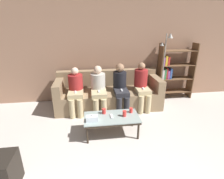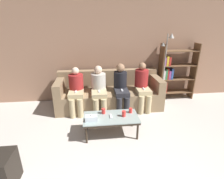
{
  "view_description": "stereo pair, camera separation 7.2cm",
  "coord_description": "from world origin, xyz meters",
  "px_view_note": "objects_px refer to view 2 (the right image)",
  "views": [
    {
      "loc": [
        -0.47,
        -1.02,
        2.06
      ],
      "look_at": [
        0.0,
        2.46,
        0.7
      ],
      "focal_mm": 28.0,
      "sensor_mm": 36.0,
      "label": 1
    },
    {
      "loc": [
        -0.4,
        -1.03,
        2.06
      ],
      "look_at": [
        0.0,
        2.46,
        0.7
      ],
      "focal_mm": 28.0,
      "sensor_mm": 36.0,
      "label": 2
    }
  ],
  "objects_px": {
    "seated_person_right_end": "(142,85)",
    "seated_person_mid_right": "(121,86)",
    "cup_near_left": "(124,114)",
    "seated_person_left_end": "(76,89)",
    "coffee_table": "(111,119)",
    "cup_near_right": "(103,111)",
    "bookshelf": "(173,73)",
    "tissue_box": "(91,118)",
    "seated_person_mid_left": "(99,87)",
    "standing_lamp": "(166,61)",
    "game_remote": "(111,116)",
    "couch": "(109,94)",
    "cup_far_center": "(131,110)"
  },
  "relations": [
    {
      "from": "coffee_table",
      "to": "game_remote",
      "type": "relative_size",
      "value": 6.95
    },
    {
      "from": "standing_lamp",
      "to": "seated_person_right_end",
      "type": "distance_m",
      "value": 0.93
    },
    {
      "from": "seated_person_left_end",
      "to": "cup_far_center",
      "type": "bearing_deg",
      "value": -39.88
    },
    {
      "from": "couch",
      "to": "seated_person_mid_right",
      "type": "xyz_separation_m",
      "value": [
        0.27,
        -0.23,
        0.29
      ]
    },
    {
      "from": "cup_far_center",
      "to": "coffee_table",
      "type": "bearing_deg",
      "value": -164.2
    },
    {
      "from": "game_remote",
      "to": "seated_person_left_end",
      "type": "height_order",
      "value": "seated_person_left_end"
    },
    {
      "from": "coffee_table",
      "to": "tissue_box",
      "type": "distance_m",
      "value": 0.4
    },
    {
      "from": "game_remote",
      "to": "seated_person_mid_left",
      "type": "height_order",
      "value": "seated_person_mid_left"
    },
    {
      "from": "game_remote",
      "to": "bookshelf",
      "type": "xyz_separation_m",
      "value": [
        1.9,
        1.57,
        0.36
      ]
    },
    {
      "from": "tissue_box",
      "to": "cup_near_left",
      "type": "bearing_deg",
      "value": 7.95
    },
    {
      "from": "game_remote",
      "to": "standing_lamp",
      "type": "relative_size",
      "value": 0.08
    },
    {
      "from": "bookshelf",
      "to": "standing_lamp",
      "type": "height_order",
      "value": "standing_lamp"
    },
    {
      "from": "seated_person_mid_left",
      "to": "cup_near_left",
      "type": "bearing_deg",
      "value": -68.18
    },
    {
      "from": "couch",
      "to": "bookshelf",
      "type": "relative_size",
      "value": 1.68
    },
    {
      "from": "seated_person_left_end",
      "to": "seated_person_mid_right",
      "type": "xyz_separation_m",
      "value": [
        1.07,
        -0.01,
        0.02
      ]
    },
    {
      "from": "standing_lamp",
      "to": "cup_near_left",
      "type": "bearing_deg",
      "value": -133.04
    },
    {
      "from": "tissue_box",
      "to": "seated_person_left_end",
      "type": "distance_m",
      "value": 1.21
    },
    {
      "from": "couch",
      "to": "coffee_table",
      "type": "xyz_separation_m",
      "value": [
        -0.09,
        -1.26,
        0.02
      ]
    },
    {
      "from": "cup_near_left",
      "to": "coffee_table",
      "type": "bearing_deg",
      "value": 176.43
    },
    {
      "from": "cup_near_right",
      "to": "bookshelf",
      "type": "relative_size",
      "value": 0.07
    },
    {
      "from": "tissue_box",
      "to": "bookshelf",
      "type": "distance_m",
      "value": 2.83
    },
    {
      "from": "cup_near_left",
      "to": "seated_person_right_end",
      "type": "relative_size",
      "value": 0.1
    },
    {
      "from": "coffee_table",
      "to": "seated_person_right_end",
      "type": "relative_size",
      "value": 0.9
    },
    {
      "from": "standing_lamp",
      "to": "bookshelf",
      "type": "bearing_deg",
      "value": 24.64
    },
    {
      "from": "couch",
      "to": "coffee_table",
      "type": "bearing_deg",
      "value": -94.03
    },
    {
      "from": "cup_near_left",
      "to": "tissue_box",
      "type": "height_order",
      "value": "tissue_box"
    },
    {
      "from": "cup_near_right",
      "to": "couch",
      "type": "bearing_deg",
      "value": 78.84
    },
    {
      "from": "cup_near_left",
      "to": "seated_person_left_end",
      "type": "distance_m",
      "value": 1.44
    },
    {
      "from": "cup_near_left",
      "to": "seated_person_left_end",
      "type": "relative_size",
      "value": 0.11
    },
    {
      "from": "game_remote",
      "to": "seated_person_mid_right",
      "type": "bearing_deg",
      "value": 70.99
    },
    {
      "from": "coffee_table",
      "to": "cup_near_right",
      "type": "distance_m",
      "value": 0.22
    },
    {
      "from": "couch",
      "to": "cup_near_left",
      "type": "bearing_deg",
      "value": -83.15
    },
    {
      "from": "couch",
      "to": "tissue_box",
      "type": "relative_size",
      "value": 11.84
    },
    {
      "from": "seated_person_right_end",
      "to": "seated_person_mid_right",
      "type": "bearing_deg",
      "value": -178.26
    },
    {
      "from": "couch",
      "to": "bookshelf",
      "type": "height_order",
      "value": "bookshelf"
    },
    {
      "from": "bookshelf",
      "to": "seated_person_mid_right",
      "type": "xyz_separation_m",
      "value": [
        -1.54,
        -0.53,
        -0.14
      ]
    },
    {
      "from": "seated_person_mid_right",
      "to": "seated_person_mid_left",
      "type": "bearing_deg",
      "value": 179.9
    },
    {
      "from": "coffee_table",
      "to": "cup_near_right",
      "type": "bearing_deg",
      "value": 132.89
    },
    {
      "from": "bookshelf",
      "to": "standing_lamp",
      "type": "relative_size",
      "value": 0.85
    },
    {
      "from": "couch",
      "to": "seated_person_left_end",
      "type": "bearing_deg",
      "value": -164.88
    },
    {
      "from": "cup_near_left",
      "to": "couch",
      "type": "bearing_deg",
      "value": 96.85
    },
    {
      "from": "cup_near_right",
      "to": "seated_person_mid_right",
      "type": "distance_m",
      "value": 1.04
    },
    {
      "from": "couch",
      "to": "tissue_box",
      "type": "height_order",
      "value": "couch"
    },
    {
      "from": "cup_near_right",
      "to": "seated_person_left_end",
      "type": "distance_m",
      "value": 1.09
    },
    {
      "from": "couch",
      "to": "cup_near_left",
      "type": "relative_size",
      "value": 22.66
    },
    {
      "from": "seated_person_mid_left",
      "to": "seated_person_mid_right",
      "type": "distance_m",
      "value": 0.54
    },
    {
      "from": "couch",
      "to": "game_remote",
      "type": "height_order",
      "value": "couch"
    },
    {
      "from": "tissue_box",
      "to": "seated_person_right_end",
      "type": "height_order",
      "value": "seated_person_right_end"
    },
    {
      "from": "coffee_table",
      "to": "standing_lamp",
      "type": "xyz_separation_m",
      "value": [
        1.59,
        1.43,
        0.77
      ]
    },
    {
      "from": "coffee_table",
      "to": "seated_person_right_end",
      "type": "bearing_deg",
      "value": 49.7
    }
  ]
}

